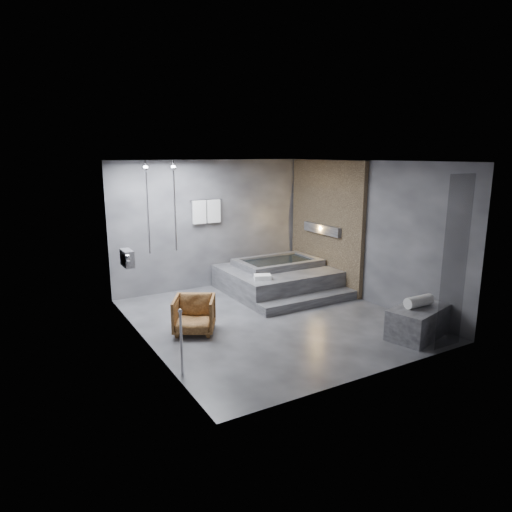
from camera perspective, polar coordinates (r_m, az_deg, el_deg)
room at (r=8.30m, az=3.38°, el=4.40°), size 5.00×5.04×2.82m
tub_deck at (r=9.95m, az=2.61°, el=-2.92°), size 2.20×2.00×0.50m
tub_step at (r=9.07m, az=6.63°, el=-5.62°), size 2.20×0.36×0.18m
concrete_bench at (r=7.95m, az=19.63°, el=-7.74°), size 1.23×0.87×0.50m
driftwood_chair at (r=7.71m, az=-7.73°, el=-7.28°), size 0.91×0.92×0.62m
rolled_towel at (r=7.86m, az=19.69°, el=-5.35°), size 0.52×0.19×0.19m
deck_towel at (r=9.02m, az=0.82°, el=-2.63°), size 0.39×0.35×0.09m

